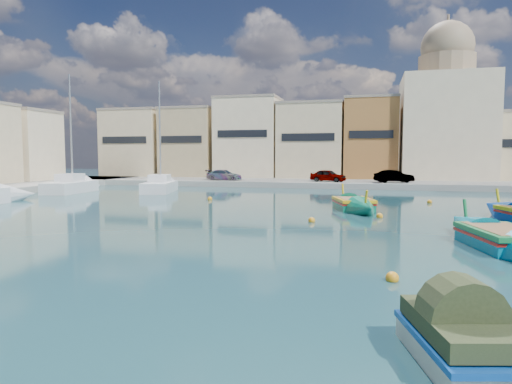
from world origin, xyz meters
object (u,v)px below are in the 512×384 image
(tender_near, at_px, (461,342))
(yacht_north, at_px, (164,186))
(church_block, at_px, (445,113))
(luzzu_blue_south, at_px, (503,241))
(luzzu_green, at_px, (353,205))
(yacht_midnorth, at_px, (81,186))

(tender_near, xyz_separation_m, yacht_north, (-20.74, 32.23, 0.04))
(church_block, xyz_separation_m, luzzu_blue_south, (-3.60, -39.98, -8.13))
(church_block, xyz_separation_m, yacht_north, (-27.62, -18.21, -7.98))
(luzzu_green, distance_m, tender_near, 21.58)
(luzzu_green, bearing_deg, yacht_north, 149.31)
(luzzu_blue_south, distance_m, tender_near, 10.97)
(church_block, height_order, yacht_north, church_block)
(luzzu_green, height_order, luzzu_blue_south, luzzu_blue_south)
(yacht_north, bearing_deg, tender_near, -57.24)
(church_block, distance_m, luzzu_green, 31.57)
(church_block, height_order, luzzu_blue_south, church_block)
(yacht_north, bearing_deg, luzzu_green, -30.69)
(tender_near, height_order, yacht_midnorth, yacht_midnorth)
(yacht_north, bearing_deg, church_block, 33.40)
(luzzu_blue_south, bearing_deg, yacht_north, 137.81)
(tender_near, bearing_deg, yacht_midnorth, 133.35)
(luzzu_blue_south, distance_m, yacht_north, 32.42)
(church_block, bearing_deg, luzzu_blue_south, -95.15)
(luzzu_green, distance_m, yacht_midnorth, 26.92)
(luzzu_green, xyz_separation_m, yacht_north, (-18.20, 10.80, 0.17))
(luzzu_green, height_order, yacht_north, yacht_north)
(luzzu_blue_south, xyz_separation_m, yacht_north, (-24.02, 21.77, 0.16))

